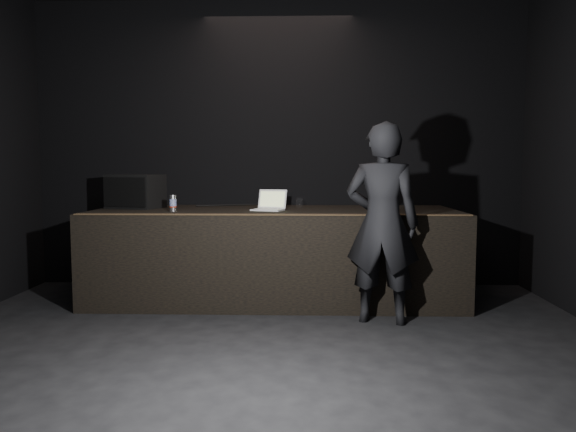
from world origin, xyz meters
The scene contains 11 objects.
ground centered at (0.00, 0.00, 0.00)m, with size 7.00×7.00×0.00m, color black.
room_walls centered at (0.00, 0.00, 2.02)m, with size 6.10×7.10×3.52m.
stage_riser centered at (0.00, 2.73, 0.50)m, with size 4.00×1.50×1.00m, color black.
riser_lip centered at (0.00, 2.02, 1.01)m, with size 3.92×0.10×0.01m, color brown.
stage_monitor centered at (-1.62, 2.90, 1.19)m, with size 0.68×0.58×0.39m.
cable centered at (-0.59, 3.33, 1.01)m, with size 0.02×0.02×0.84m, color black.
laptop centered at (-0.05, 2.63, 1.06)m, with size 0.40×0.38×0.22m.
beer_can centered at (-1.08, 2.43, 1.09)m, with size 0.07×0.07×0.18m.
plastic_cup centered at (0.27, 3.10, 1.06)m, with size 0.09×0.09×0.11m, color white.
wii_remote centered at (1.08, 2.08, 1.01)m, with size 0.04×0.16×0.03m, color silver.
person centered at (1.06, 1.78, 0.94)m, with size 0.69×0.45×1.89m, color black.
Camera 1 is at (0.33, -3.48, 1.47)m, focal length 35.00 mm.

